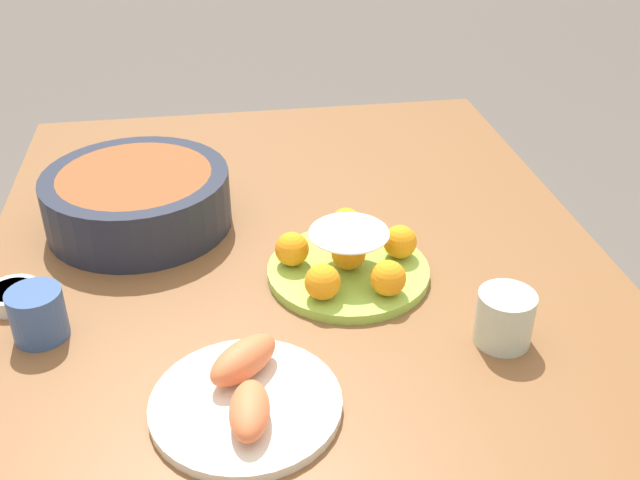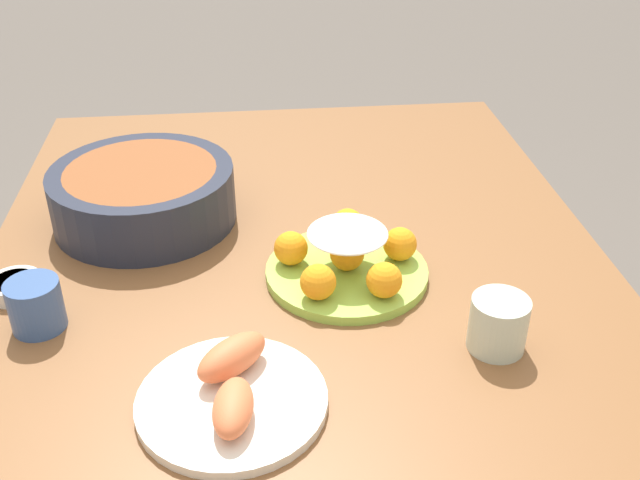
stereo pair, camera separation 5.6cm
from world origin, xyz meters
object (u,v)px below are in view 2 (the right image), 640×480
sauce_bowl (15,286)px  cup_near (498,324)px  dining_table (296,286)px  serving_bowl (143,194)px  cake_plate (347,260)px  seafood_platter (232,393)px  cup_far (36,305)px

sauce_bowl → cup_near: size_ratio=1.03×
dining_table → serving_bowl: 0.32m
serving_bowl → cake_plate: bearing=-123.0°
dining_table → cup_near: bearing=-139.0°
dining_table → cake_plate: cake_plate is taller
cake_plate → seafood_platter: 0.33m
seafood_platter → cup_near: size_ratio=3.02×
serving_bowl → cup_near: (-0.42, -0.53, -0.01)m
cake_plate → cup_near: size_ratio=3.21×
sauce_bowl → cup_near: cup_near is taller
dining_table → seafood_platter: seafood_platter is taller
dining_table → seafood_platter: size_ratio=5.11×
cake_plate → sauce_bowl: size_ratio=3.11×
dining_table → cake_plate: (-0.11, -0.08, 0.12)m
serving_bowl → cup_far: size_ratio=4.19×
serving_bowl → seafood_platter: size_ratio=1.32×
cup_near → cup_far: (0.11, 0.66, -0.00)m
serving_bowl → cup_near: serving_bowl is taller
serving_bowl → sauce_bowl: 0.28m
cup_near → cup_far: cup_near is taller
sauce_bowl → seafood_platter: size_ratio=0.34×
sauce_bowl → seafood_platter: bearing=-129.7°
seafood_platter → cup_far: bearing=56.0°
dining_table → cake_plate: bearing=-144.0°
seafood_platter → cup_far: (0.19, 0.28, 0.02)m
cake_plate → cup_far: cake_plate is taller
dining_table → sauce_bowl: sauce_bowl is taller
dining_table → cup_far: bearing=115.6°
cup_far → cake_plate: bearing=-80.1°
dining_table → sauce_bowl: 0.47m
serving_bowl → cup_near: size_ratio=4.00×
serving_bowl → seafood_platter: bearing=-162.6°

